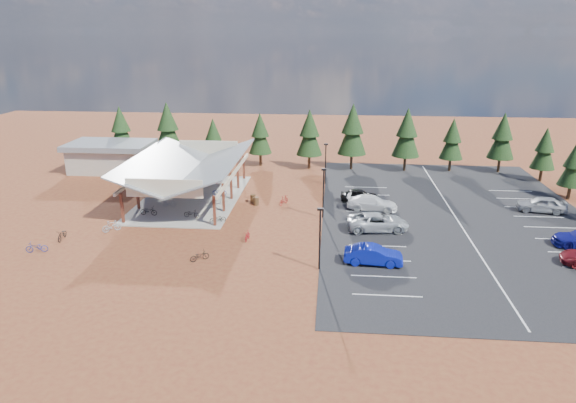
% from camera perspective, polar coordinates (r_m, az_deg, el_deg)
% --- Properties ---
extents(ground, '(140.00, 140.00, 0.00)m').
position_cam_1_polar(ground, '(50.90, -1.81, -2.38)').
color(ground, maroon).
rests_on(ground, ground).
extents(asphalt_lot, '(27.00, 44.00, 0.04)m').
position_cam_1_polar(asphalt_lot, '(54.87, 18.15, -1.74)').
color(asphalt_lot, black).
rests_on(asphalt_lot, ground).
extents(concrete_pad, '(10.60, 18.60, 0.10)m').
position_cam_1_polar(concrete_pad, '(59.29, -10.65, 0.40)').
color(concrete_pad, gray).
rests_on(concrete_pad, ground).
extents(bike_pavilion, '(11.65, 19.40, 4.97)m').
position_cam_1_polar(bike_pavilion, '(58.25, -10.86, 3.93)').
color(bike_pavilion, '#4F2216').
rests_on(bike_pavilion, concrete_pad).
extents(outbuilding, '(11.00, 7.00, 3.90)m').
position_cam_1_polar(outbuilding, '(73.49, -19.07, 4.78)').
color(outbuilding, '#ADA593').
rests_on(outbuilding, ground).
extents(lamp_post_0, '(0.50, 0.25, 5.14)m').
position_cam_1_polar(lamp_post_0, '(40.18, 3.57, -3.66)').
color(lamp_post_0, black).
rests_on(lamp_post_0, ground).
extents(lamp_post_1, '(0.50, 0.25, 5.14)m').
position_cam_1_polar(lamp_post_1, '(51.50, 3.95, 1.34)').
color(lamp_post_1, black).
rests_on(lamp_post_1, ground).
extents(lamp_post_2, '(0.50, 0.25, 5.14)m').
position_cam_1_polar(lamp_post_2, '(63.07, 4.20, 4.52)').
color(lamp_post_2, black).
rests_on(lamp_post_2, ground).
extents(trash_bin_0, '(0.60, 0.60, 0.90)m').
position_cam_1_polar(trash_bin_0, '(55.97, -3.57, 0.04)').
color(trash_bin_0, '#4A311A').
rests_on(trash_bin_0, ground).
extents(trash_bin_1, '(0.60, 0.60, 0.90)m').
position_cam_1_polar(trash_bin_1, '(56.86, -3.91, 0.33)').
color(trash_bin_1, '#4A311A').
rests_on(trash_bin_1, ground).
extents(pine_0, '(3.50, 3.50, 8.15)m').
position_cam_1_polar(pine_0, '(77.07, -18.08, 7.73)').
color(pine_0, '#382314').
rests_on(pine_0, ground).
extents(pine_1, '(3.80, 3.80, 8.86)m').
position_cam_1_polar(pine_1, '(74.19, -13.22, 8.10)').
color(pine_1, '#382314').
rests_on(pine_1, ground).
extents(pine_2, '(2.93, 2.93, 6.82)m').
position_cam_1_polar(pine_2, '(71.70, -8.29, 7.03)').
color(pine_2, '#382314').
rests_on(pine_2, ground).
extents(pine_3, '(3.20, 3.20, 7.45)m').
position_cam_1_polar(pine_3, '(71.90, -3.12, 7.54)').
color(pine_3, '#382314').
rests_on(pine_3, ground).
extents(pine_4, '(3.53, 3.53, 8.22)m').
position_cam_1_polar(pine_4, '(69.95, 2.41, 7.64)').
color(pine_4, '#382314').
rests_on(pine_4, ground).
extents(pine_5, '(3.87, 3.87, 9.02)m').
position_cam_1_polar(pine_5, '(70.08, 7.18, 7.94)').
color(pine_5, '#382314').
rests_on(pine_5, ground).
extents(pine_6, '(3.67, 3.67, 8.56)m').
position_cam_1_polar(pine_6, '(70.56, 13.07, 7.45)').
color(pine_6, '#382314').
rests_on(pine_6, ground).
extents(pine_7, '(3.10, 3.10, 7.22)m').
position_cam_1_polar(pine_7, '(72.23, 17.79, 6.63)').
color(pine_7, '#382314').
rests_on(pine_7, ground).
extents(pine_8, '(3.46, 3.46, 8.06)m').
position_cam_1_polar(pine_8, '(73.80, 22.73, 6.72)').
color(pine_8, '#382314').
rests_on(pine_8, ground).
extents(pine_12, '(2.87, 2.87, 6.70)m').
position_cam_1_polar(pine_12, '(65.03, 29.19, 3.64)').
color(pine_12, '#382314').
rests_on(pine_12, ground).
extents(pine_13, '(2.95, 2.95, 6.87)m').
position_cam_1_polar(pine_13, '(71.55, 26.63, 5.27)').
color(pine_13, '#382314').
rests_on(pine_13, ground).
extents(bike_0, '(1.85, 0.79, 0.95)m').
position_cam_1_polar(bike_0, '(54.40, -15.23, -1.01)').
color(bike_0, black).
rests_on(bike_0, concrete_pad).
extents(bike_1, '(1.56, 0.46, 0.94)m').
position_cam_1_polar(bike_1, '(56.54, -13.06, -0.10)').
color(bike_1, gray).
rests_on(bike_1, concrete_pad).
extents(bike_2, '(1.69, 0.73, 0.86)m').
position_cam_1_polar(bike_2, '(61.84, -11.98, 1.53)').
color(bike_2, navy).
rests_on(bike_2, concrete_pad).
extents(bike_3, '(1.74, 0.61, 1.03)m').
position_cam_1_polar(bike_3, '(66.57, -11.10, 2.86)').
color(bike_3, maroon).
rests_on(bike_3, concrete_pad).
extents(bike_4, '(1.65, 0.73, 0.84)m').
position_cam_1_polar(bike_4, '(52.81, -10.67, -1.31)').
color(bike_4, black).
rests_on(bike_4, concrete_pad).
extents(bike_5, '(1.90, 0.77, 1.11)m').
position_cam_1_polar(bike_5, '(56.54, -8.32, 0.28)').
color(bike_5, gray).
rests_on(bike_5, concrete_pad).
extents(bike_6, '(1.66, 0.58, 0.87)m').
position_cam_1_polar(bike_6, '(59.43, -7.61, 1.09)').
color(bike_6, navy).
rests_on(bike_6, concrete_pad).
extents(bike_7, '(1.79, 0.65, 1.05)m').
position_cam_1_polar(bike_7, '(64.10, -8.48, 2.42)').
color(bike_7, maroon).
rests_on(bike_7, concrete_pad).
extents(bike_8, '(0.86, 1.91, 0.97)m').
position_cam_1_polar(bike_8, '(50.98, -23.79, -3.39)').
color(bike_8, black).
rests_on(bike_8, ground).
extents(bike_9, '(1.73, 1.55, 1.09)m').
position_cam_1_polar(bike_9, '(51.29, -19.01, -2.60)').
color(bike_9, '#93969B').
rests_on(bike_9, ground).
extents(bike_10, '(1.92, 1.06, 0.96)m').
position_cam_1_polar(bike_10, '(49.03, -26.15, -4.58)').
color(bike_10, navy).
rests_on(bike_10, ground).
extents(bike_11, '(0.59, 1.57, 0.92)m').
position_cam_1_polar(bike_11, '(46.65, -4.54, -3.80)').
color(bike_11, maroon).
rests_on(bike_11, ground).
extents(bike_12, '(1.67, 1.43, 0.86)m').
position_cam_1_polar(bike_12, '(43.17, -9.81, -5.96)').
color(bike_12, black).
rests_on(bike_12, ground).
extents(bike_15, '(1.20, 1.74, 1.03)m').
position_cam_1_polar(bike_15, '(56.03, -0.47, 0.16)').
color(bike_15, maroon).
rests_on(bike_15, ground).
extents(bike_16, '(1.73, 1.25, 0.86)m').
position_cam_1_polar(bike_16, '(51.18, -7.81, -1.91)').
color(bike_16, black).
rests_on(bike_16, ground).
extents(car_1, '(4.83, 1.98, 1.55)m').
position_cam_1_polar(car_1, '(42.32, 9.46, -5.88)').
color(car_1, '#0B189C').
rests_on(car_1, asphalt_lot).
extents(car_2, '(6.15, 3.34, 1.64)m').
position_cam_1_polar(car_2, '(49.41, 9.93, -2.24)').
color(car_2, '#A9AEB1').
rests_on(car_2, asphalt_lot).
extents(car_3, '(5.49, 2.75, 1.53)m').
position_cam_1_polar(car_3, '(54.91, 9.33, -0.15)').
color(car_3, white).
rests_on(car_3, asphalt_lot).
extents(car_4, '(4.25, 2.01, 1.41)m').
position_cam_1_polar(car_4, '(57.49, 7.93, 0.70)').
color(car_4, black).
rests_on(car_4, asphalt_lot).
extents(car_8, '(5.14, 2.78, 1.66)m').
position_cam_1_polar(car_8, '(59.75, 26.35, -0.28)').
color(car_8, '#97999E').
rests_on(car_8, asphalt_lot).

